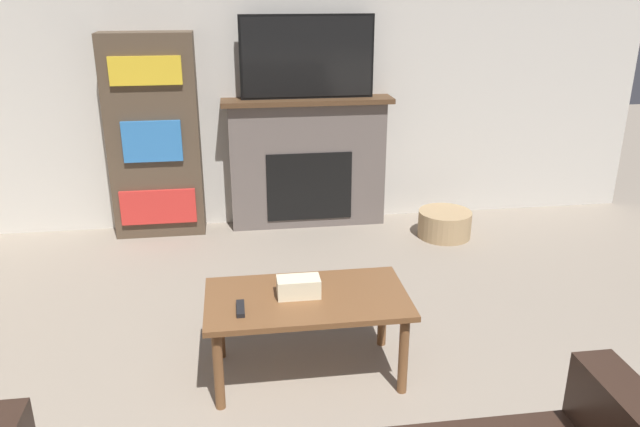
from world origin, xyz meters
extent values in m
cube|color=beige|center=(0.00, 4.37, 1.35)|extent=(6.16, 0.06, 2.70)
cube|color=#605651|center=(0.14, 4.23, 0.53)|extent=(1.30, 0.22, 1.05)
cube|color=black|center=(0.14, 4.11, 0.37)|extent=(0.71, 0.01, 0.58)
cube|color=#4C331E|center=(0.14, 4.21, 1.07)|extent=(1.40, 0.28, 0.04)
cube|color=black|center=(0.14, 4.21, 1.42)|extent=(1.07, 0.03, 0.66)
cube|color=black|center=(0.14, 4.19, 1.42)|extent=(1.04, 0.01, 0.62)
cube|color=brown|center=(-0.13, 2.02, 0.45)|extent=(1.04, 0.57, 0.03)
cylinder|color=brown|center=(-0.59, 1.79, 0.22)|extent=(0.05, 0.05, 0.44)
cylinder|color=brown|center=(0.33, 1.79, 0.22)|extent=(0.05, 0.05, 0.44)
cylinder|color=brown|center=(-0.59, 2.24, 0.22)|extent=(0.05, 0.05, 0.44)
cylinder|color=brown|center=(0.33, 2.24, 0.22)|extent=(0.05, 0.05, 0.44)
cube|color=beige|center=(-0.17, 2.03, 0.52)|extent=(0.22, 0.12, 0.10)
cube|color=black|center=(-0.47, 1.92, 0.48)|extent=(0.04, 0.15, 0.02)
cube|color=#4C3D2D|center=(-1.10, 4.21, 0.81)|extent=(0.72, 0.26, 1.63)
cube|color=red|center=(-1.10, 4.06, 0.27)|extent=(0.60, 0.03, 0.28)
cube|color=#2D70B7|center=(-1.10, 4.06, 0.81)|extent=(0.45, 0.03, 0.32)
cube|color=gold|center=(-1.10, 4.06, 1.36)|extent=(0.53, 0.03, 0.21)
cylinder|color=tan|center=(1.22, 3.77, 0.11)|extent=(0.43, 0.43, 0.22)
camera|label=1|loc=(-0.46, -0.81, 1.98)|focal=35.00mm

